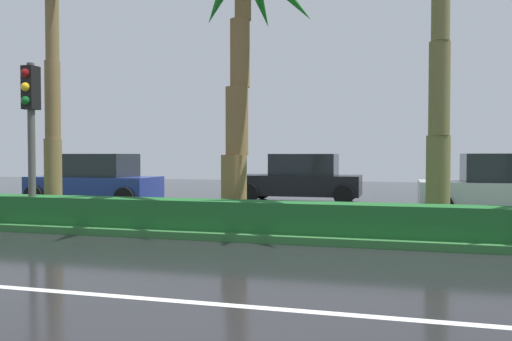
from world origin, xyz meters
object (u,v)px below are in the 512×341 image
Objects in this scene: car_in_traffic_leading at (95,181)px; car_in_traffic_second at (301,179)px; traffic_signal_median_left at (31,113)px; car_in_traffic_third at (504,187)px.

car_in_traffic_leading is 1.00× the size of car_in_traffic_second.
traffic_signal_median_left reaches higher than car_in_traffic_third.
car_in_traffic_third is at bearing 27.05° from traffic_signal_median_left.
traffic_signal_median_left is at bearing 27.05° from car_in_traffic_third.
car_in_traffic_leading is at bearing 25.70° from car_in_traffic_second.
car_in_traffic_second is (6.43, 3.09, 0.00)m from car_in_traffic_leading.
car_in_traffic_second is at bearing -27.47° from car_in_traffic_third.
traffic_signal_median_left is 0.83× the size of car_in_traffic_third.
traffic_signal_median_left is 0.83× the size of car_in_traffic_second.
car_in_traffic_leading is (-1.91, 5.52, -1.79)m from traffic_signal_median_left.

